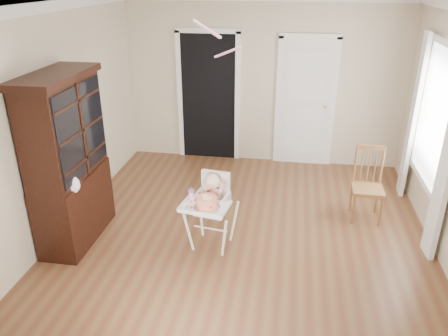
% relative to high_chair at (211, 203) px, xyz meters
% --- Properties ---
extents(floor, '(5.00, 5.00, 0.00)m').
position_rel_high_chair_xyz_m(floor, '(0.35, 0.22, -0.57)').
color(floor, brown).
rests_on(floor, ground).
extents(ceiling, '(5.00, 5.00, 0.00)m').
position_rel_high_chair_xyz_m(ceiling, '(0.35, 0.22, 2.13)').
color(ceiling, white).
rests_on(ceiling, wall_back).
extents(wall_back, '(4.50, 0.00, 4.50)m').
position_rel_high_chair_xyz_m(wall_back, '(0.35, 2.72, 0.78)').
color(wall_back, beige).
rests_on(wall_back, floor).
extents(wall_left, '(0.00, 5.00, 5.00)m').
position_rel_high_chair_xyz_m(wall_left, '(-1.90, 0.22, 0.78)').
color(wall_left, beige).
rests_on(wall_left, floor).
extents(crown_molding, '(4.50, 5.00, 0.12)m').
position_rel_high_chair_xyz_m(crown_molding, '(0.35, 0.22, 2.07)').
color(crown_molding, white).
rests_on(crown_molding, ceiling).
extents(doorway, '(1.06, 0.05, 2.22)m').
position_rel_high_chair_xyz_m(doorway, '(-0.55, 2.70, 0.54)').
color(doorway, black).
rests_on(doorway, wall_back).
extents(closet_door, '(0.96, 0.09, 2.13)m').
position_rel_high_chair_xyz_m(closet_door, '(1.05, 2.69, 0.46)').
color(closet_door, white).
rests_on(closet_door, wall_back).
extents(window_right, '(0.13, 1.84, 2.30)m').
position_rel_high_chair_xyz_m(window_right, '(2.52, 1.02, 0.72)').
color(window_right, white).
rests_on(window_right, wall_right).
extents(high_chair, '(0.61, 0.72, 0.92)m').
position_rel_high_chair_xyz_m(high_chair, '(0.00, 0.00, 0.00)').
color(high_chair, white).
rests_on(high_chair, floor).
extents(baby, '(0.27, 0.22, 0.42)m').
position_rel_high_chair_xyz_m(baby, '(0.00, 0.02, 0.14)').
color(baby, beige).
rests_on(baby, high_chair).
extents(cake, '(0.29, 0.29, 0.14)m').
position_rel_high_chair_xyz_m(cake, '(-0.01, -0.24, 0.14)').
color(cake, silver).
rests_on(cake, high_chair).
extents(sippy_cup, '(0.07, 0.07, 0.16)m').
position_rel_high_chair_xyz_m(sippy_cup, '(-0.21, -0.09, 0.14)').
color(sippy_cup, '#F897D8').
rests_on(sippy_cup, high_chair).
extents(china_cabinet, '(0.53, 1.20, 2.02)m').
position_rel_high_chair_xyz_m(china_cabinet, '(-1.64, -0.08, 0.44)').
color(china_cabinet, black).
rests_on(china_cabinet, floor).
extents(dining_chair, '(0.40, 0.40, 0.96)m').
position_rel_high_chair_xyz_m(dining_chair, '(1.87, 0.98, -0.12)').
color(dining_chair, brown).
rests_on(dining_chair, floor).
extents(streamer, '(0.37, 0.36, 0.15)m').
position_rel_high_chair_xyz_m(streamer, '(-0.09, 0.35, 1.87)').
color(streamer, pink).
rests_on(streamer, ceiling).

